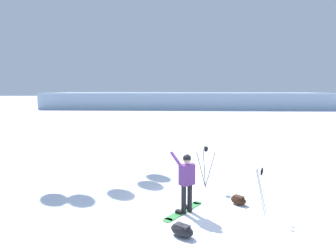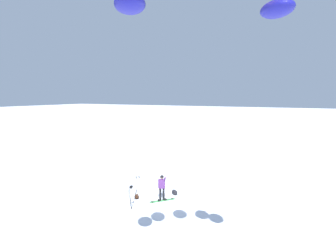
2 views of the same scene
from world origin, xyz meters
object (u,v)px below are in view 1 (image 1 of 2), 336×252
object	(u,v)px
ski_poles	(261,185)
gear_bag_large	(182,230)
snowboarder	(187,177)
snowboard	(184,210)
gear_bag_small	(238,200)
camera_tripod	(206,159)

from	to	relation	value
ski_poles	gear_bag_large	bearing A→B (deg)	-152.83
snowboarder	snowboard	xyz separation A→B (m)	(-0.08, 0.08, -1.01)
gear_bag_small	ski_poles	size ratio (longest dim) A/B	0.45
snowboard	ski_poles	xyz separation A→B (m)	(2.13, -0.30, 0.83)
snowboard	gear_bag_large	bearing A→B (deg)	-96.43
snowboard	camera_tripod	size ratio (longest dim) A/B	1.01
snowboarder	ski_poles	world-z (taller)	snowboarder
snowboarder	ski_poles	distance (m)	2.08
snowboarder	gear_bag_small	world-z (taller)	snowboarder
gear_bag_large	gear_bag_small	world-z (taller)	gear_bag_large
snowboard	gear_bag_small	xyz separation A→B (m)	(1.72, 0.47, 0.12)
camera_tripod	ski_poles	xyz separation A→B (m)	(1.17, -2.47, -0.18)
ski_poles	snowboarder	bearing A→B (deg)	173.88
snowboarder	ski_poles	xyz separation A→B (m)	(2.06, -0.22, -0.18)
snowboarder	snowboard	bearing A→B (deg)	132.03
snowboarder	camera_tripod	bearing A→B (deg)	68.42
camera_tripod	gear_bag_large	bearing A→B (deg)	-107.23
snowboard	gear_bag_large	distance (m)	1.50
gear_bag_large	snowboarder	bearing A→B (deg)	80.16
camera_tripod	ski_poles	size ratio (longest dim) A/B	1.13
snowboard	ski_poles	distance (m)	2.31
gear_bag_small	ski_poles	world-z (taller)	ski_poles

